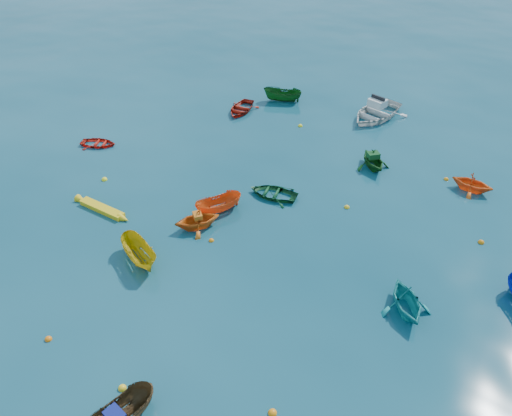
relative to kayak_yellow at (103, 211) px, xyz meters
The scene contains 25 objects.
ground 7.70m from the kayak_yellow, ahead, with size 160.00×160.00×0.00m, color #0A3C4B.
dinghy_orange_w 5.89m from the kayak_yellow, 17.71° to the left, with size 2.17×2.52×1.33m, color orange.
sampan_yellow_mid 5.21m from the kayak_yellow, 21.85° to the right, with size 1.20×3.18×1.23m, color gold.
dinghy_green_e 10.11m from the kayak_yellow, 41.14° to the left, with size 2.11×2.95×0.61m, color #104622.
dinghy_cyan_se 17.53m from the kayak_yellow, ahead, with size 2.37×2.74×1.44m, color teal.
dinghy_red_nw 7.83m from the kayak_yellow, 138.29° to the left, with size 1.77×2.48×0.51m, color red.
sampan_orange_n 6.80m from the kayak_yellow, 31.89° to the left, with size 1.09×2.91×1.12m, color #F55517.
dinghy_green_n 17.24m from the kayak_yellow, 48.38° to the left, with size 2.21×2.57×1.35m, color #114B13.
dinghy_red_far 15.00m from the kayak_yellow, 91.44° to the left, with size 2.28×3.19×0.66m, color #A41B0D.
dinghy_orange_far 22.26m from the kayak_yellow, 37.92° to the left, with size 2.09×2.43×1.28m, color #F25A16.
sampan_green_far 18.38m from the kayak_yellow, 85.46° to the left, with size 1.16×3.08×1.19m, color #114A16.
kayak_yellow is the anchor object (origin of this frame).
motorboat_white 21.65m from the kayak_yellow, 65.62° to the left, with size 3.64×5.08×1.65m, color silver.
tarp_blue_a 13.78m from the kayak_yellow, 41.24° to the right, with size 0.74×0.56×0.36m, color navy.
tarp_orange_a 5.99m from the kayak_yellow, 17.99° to the left, with size 0.60×0.45×0.29m, color orange.
tarp_green_b 17.26m from the kayak_yellow, 48.72° to the left, with size 0.75×0.57×0.37m, color #12491C.
buoy_or_a 9.21m from the kayak_yellow, 58.07° to the right, with size 0.32×0.32×0.32m, color orange.
buoy_ye_a 12.15m from the kayak_yellow, 40.01° to the right, with size 0.34×0.34×0.34m, color yellow.
buoy_or_b 15.87m from the kayak_yellow, 20.26° to the right, with size 0.35×0.35×0.35m, color orange.
buoy_ye_b 3.26m from the kayak_yellow, 134.30° to the left, with size 0.37×0.37×0.37m, color yellow.
buoy_or_c 7.07m from the kayak_yellow, 10.41° to the left, with size 0.29×0.29×0.29m, color orange.
buoy_ye_c 14.30m from the kayak_yellow, 33.77° to the left, with size 0.33×0.33×0.33m, color yellow.
buoy_or_d 21.26m from the kayak_yellow, 24.97° to the left, with size 0.34×0.34×0.34m, color #CF700B.
buoy_ye_d 16.05m from the kayak_yellow, 72.75° to the left, with size 0.34×0.34×0.34m, color yellow.
buoy_or_e 21.28m from the kayak_yellow, 41.34° to the left, with size 0.31×0.31×0.31m, color orange.
Camera 1 is at (12.25, -14.15, 17.76)m, focal length 35.00 mm.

